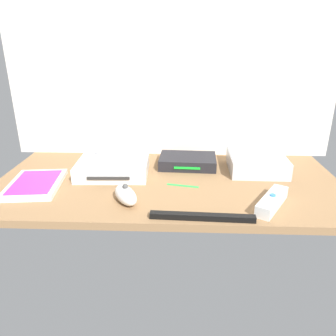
{
  "coord_description": "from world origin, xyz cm",
  "views": [
    {
      "loc": [
        3.52,
        -85.93,
        37.85
      ],
      "look_at": [
        0.0,
        0.0,
        4.0
      ],
      "focal_mm": 34.43,
      "sensor_mm": 36.0,
      "label": 1
    }
  ],
  "objects_px": {
    "remote_classic_pad": "(112,157)",
    "stylus_pen": "(183,185)",
    "mini_computer": "(257,162)",
    "game_console": "(113,168)",
    "remote_wand": "(272,201)",
    "game_case": "(35,184)",
    "sensor_bar": "(202,217)",
    "network_router": "(188,161)",
    "remote_nunchuk": "(126,195)"
  },
  "relations": [
    {
      "from": "remote_classic_pad",
      "to": "stylus_pen",
      "type": "relative_size",
      "value": 1.63
    },
    {
      "from": "remote_wand",
      "to": "sensor_bar",
      "type": "xyz_separation_m",
      "value": [
        -0.17,
        -0.07,
        -0.01
      ]
    },
    {
      "from": "mini_computer",
      "to": "remote_nunchuk",
      "type": "relative_size",
      "value": 1.6
    },
    {
      "from": "remote_classic_pad",
      "to": "stylus_pen",
      "type": "xyz_separation_m",
      "value": [
        0.22,
        -0.08,
        -0.05
      ]
    },
    {
      "from": "mini_computer",
      "to": "remote_classic_pad",
      "type": "xyz_separation_m",
      "value": [
        -0.45,
        -0.04,
        0.03
      ]
    },
    {
      "from": "game_case",
      "to": "sensor_bar",
      "type": "relative_size",
      "value": 0.85
    },
    {
      "from": "remote_nunchuk",
      "to": "game_case",
      "type": "bearing_deg",
      "value": 132.37
    },
    {
      "from": "remote_wand",
      "to": "remote_nunchuk",
      "type": "relative_size",
      "value": 1.33
    },
    {
      "from": "mini_computer",
      "to": "network_router",
      "type": "xyz_separation_m",
      "value": [
        -0.21,
        0.03,
        -0.01
      ]
    },
    {
      "from": "mini_computer",
      "to": "remote_classic_pad",
      "type": "bearing_deg",
      "value": -174.3
    },
    {
      "from": "network_router",
      "to": "remote_nunchuk",
      "type": "xyz_separation_m",
      "value": [
        -0.16,
        -0.26,
        0.0
      ]
    },
    {
      "from": "remote_classic_pad",
      "to": "sensor_bar",
      "type": "bearing_deg",
      "value": -43.36
    },
    {
      "from": "remote_nunchuk",
      "to": "stylus_pen",
      "type": "distance_m",
      "value": 0.18
    },
    {
      "from": "game_case",
      "to": "remote_classic_pad",
      "type": "xyz_separation_m",
      "value": [
        0.2,
        0.1,
        0.05
      ]
    },
    {
      "from": "remote_wand",
      "to": "stylus_pen",
      "type": "relative_size",
      "value": 1.61
    },
    {
      "from": "mini_computer",
      "to": "game_case",
      "type": "bearing_deg",
      "value": -166.96
    },
    {
      "from": "remote_wand",
      "to": "network_router",
      "type": "bearing_deg",
      "value": 158.44
    },
    {
      "from": "sensor_bar",
      "to": "remote_wand",
      "type": "bearing_deg",
      "value": 23.69
    },
    {
      "from": "game_case",
      "to": "stylus_pen",
      "type": "height_order",
      "value": "game_case"
    },
    {
      "from": "game_console",
      "to": "remote_wand",
      "type": "height_order",
      "value": "game_console"
    },
    {
      "from": "game_console",
      "to": "game_case",
      "type": "bearing_deg",
      "value": -155.87
    },
    {
      "from": "sensor_bar",
      "to": "remote_nunchuk",
      "type": "bearing_deg",
      "value": 159.96
    },
    {
      "from": "mini_computer",
      "to": "stylus_pen",
      "type": "height_order",
      "value": "mini_computer"
    },
    {
      "from": "game_case",
      "to": "sensor_bar",
      "type": "xyz_separation_m",
      "value": [
        0.46,
        -0.16,
        -0.0
      ]
    },
    {
      "from": "mini_computer",
      "to": "sensor_bar",
      "type": "relative_size",
      "value": 0.72
    },
    {
      "from": "mini_computer",
      "to": "sensor_bar",
      "type": "height_order",
      "value": "mini_computer"
    },
    {
      "from": "network_router",
      "to": "remote_wand",
      "type": "distance_m",
      "value": 0.34
    },
    {
      "from": "remote_classic_pad",
      "to": "stylus_pen",
      "type": "bearing_deg",
      "value": -19.02
    },
    {
      "from": "remote_classic_pad",
      "to": "remote_nunchuk",
      "type": "bearing_deg",
      "value": -66.77
    },
    {
      "from": "game_case",
      "to": "mini_computer",
      "type": "bearing_deg",
      "value": 6.62
    },
    {
      "from": "network_router",
      "to": "sensor_bar",
      "type": "xyz_separation_m",
      "value": [
        0.03,
        -0.34,
        -0.01
      ]
    },
    {
      "from": "sensor_bar",
      "to": "stylus_pen",
      "type": "height_order",
      "value": "sensor_bar"
    },
    {
      "from": "sensor_bar",
      "to": "game_console",
      "type": "bearing_deg",
      "value": 137.12
    },
    {
      "from": "remote_wand",
      "to": "sensor_bar",
      "type": "bearing_deg",
      "value": -127.03
    },
    {
      "from": "mini_computer",
      "to": "network_router",
      "type": "relative_size",
      "value": 0.93
    },
    {
      "from": "remote_nunchuk",
      "to": "sensor_bar",
      "type": "height_order",
      "value": "remote_nunchuk"
    },
    {
      "from": "mini_computer",
      "to": "sensor_bar",
      "type": "distance_m",
      "value": 0.36
    },
    {
      "from": "mini_computer",
      "to": "remote_nunchuk",
      "type": "distance_m",
      "value": 0.44
    },
    {
      "from": "game_console",
      "to": "game_case",
      "type": "height_order",
      "value": "game_console"
    },
    {
      "from": "network_router",
      "to": "stylus_pen",
      "type": "height_order",
      "value": "network_router"
    },
    {
      "from": "remote_classic_pad",
      "to": "stylus_pen",
      "type": "height_order",
      "value": "remote_classic_pad"
    },
    {
      "from": "remote_wand",
      "to": "sensor_bar",
      "type": "distance_m",
      "value": 0.19
    },
    {
      "from": "mini_computer",
      "to": "remote_classic_pad",
      "type": "height_order",
      "value": "remote_classic_pad"
    },
    {
      "from": "game_console",
      "to": "sensor_bar",
      "type": "distance_m",
      "value": 0.36
    },
    {
      "from": "stylus_pen",
      "to": "remote_nunchuk",
      "type": "bearing_deg",
      "value": -144.28
    },
    {
      "from": "remote_wand",
      "to": "stylus_pen",
      "type": "xyz_separation_m",
      "value": [
        -0.22,
        0.11,
        -0.01
      ]
    },
    {
      "from": "stylus_pen",
      "to": "game_console",
      "type": "bearing_deg",
      "value": 159.83
    },
    {
      "from": "game_case",
      "to": "sensor_bar",
      "type": "distance_m",
      "value": 0.48
    },
    {
      "from": "game_console",
      "to": "network_router",
      "type": "height_order",
      "value": "game_console"
    },
    {
      "from": "game_console",
      "to": "remote_classic_pad",
      "type": "xyz_separation_m",
      "value": [
        -0.0,
        0.01,
        0.03
      ]
    }
  ]
}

